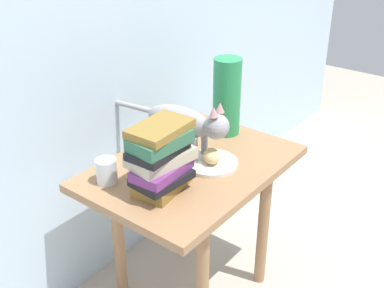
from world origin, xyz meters
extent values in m
plane|color=#B2A899|center=(0.00, 0.00, 0.00)|extent=(6.00, 6.00, 0.00)
cube|color=#9E724C|center=(0.00, 0.00, 0.56)|extent=(0.75, 0.53, 0.03)
cylinder|color=#9E724C|center=(-0.20, -0.20, 0.27)|extent=(0.04, 0.04, 0.54)
cylinder|color=#9E724C|center=(0.20, -0.20, 0.27)|extent=(0.04, 0.04, 0.54)
cylinder|color=#9E724C|center=(-0.20, 0.20, 0.27)|extent=(0.04, 0.04, 0.54)
cylinder|color=#9E724C|center=(0.20, 0.20, 0.27)|extent=(0.04, 0.04, 0.54)
cylinder|color=silver|center=(0.04, -0.06, 0.58)|extent=(0.19, 0.19, 0.01)
ellipsoid|color=#E0BC7A|center=(0.03, -0.06, 0.61)|extent=(0.10, 0.10, 0.05)
cylinder|color=#99999E|center=(0.07, 0.00, 0.62)|extent=(0.02, 0.02, 0.10)
cylinder|color=#99999E|center=(0.01, 0.00, 0.62)|extent=(0.02, 0.02, 0.10)
cylinder|color=#99999E|center=(0.05, 0.16, 0.62)|extent=(0.02, 0.02, 0.10)
cylinder|color=#99999E|center=(-0.01, 0.16, 0.62)|extent=(0.02, 0.02, 0.10)
ellipsoid|color=#99999E|center=(0.03, 0.09, 0.70)|extent=(0.12, 0.27, 0.11)
sphere|color=#99999E|center=(0.05, -0.07, 0.72)|extent=(0.09, 0.09, 0.09)
cone|color=tan|center=(0.07, -0.06, 0.78)|extent=(0.03, 0.03, 0.03)
cone|color=tan|center=(0.03, -0.07, 0.78)|extent=(0.03, 0.03, 0.03)
cylinder|color=#99999E|center=(0.01, 0.29, 0.71)|extent=(0.04, 0.16, 0.02)
cube|color=olive|center=(-0.19, -0.02, 0.59)|extent=(0.20, 0.15, 0.04)
cube|color=black|center=(-0.20, -0.04, 0.62)|extent=(0.19, 0.14, 0.03)
cube|color=#72337A|center=(-0.20, -0.03, 0.65)|extent=(0.20, 0.12, 0.03)
cube|color=#BCB299|center=(-0.19, -0.02, 0.69)|extent=(0.22, 0.15, 0.04)
cube|color=black|center=(-0.20, -0.02, 0.72)|extent=(0.20, 0.13, 0.03)
cube|color=#336B4C|center=(-0.20, -0.03, 0.75)|extent=(0.20, 0.13, 0.04)
cube|color=olive|center=(-0.19, -0.02, 0.79)|extent=(0.21, 0.14, 0.03)
cylinder|color=#288C51|center=(0.29, 0.05, 0.72)|extent=(0.11, 0.11, 0.31)
cylinder|color=silver|center=(-0.27, 0.15, 0.61)|extent=(0.07, 0.07, 0.08)
cylinder|color=silver|center=(-0.27, 0.15, 0.59)|extent=(0.06, 0.06, 0.04)
camera|label=1|loc=(-1.18, -0.92, 1.43)|focal=45.53mm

